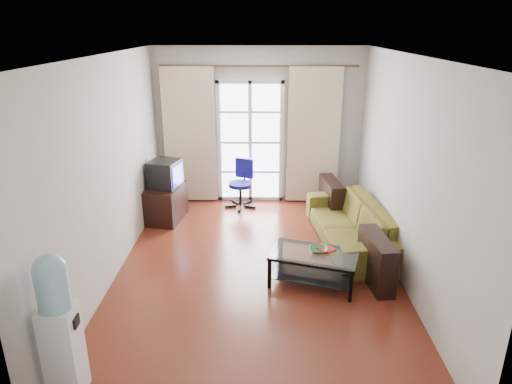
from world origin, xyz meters
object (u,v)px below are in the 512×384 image
water_cooler (59,324)px  coffee_table (314,264)px  tv_stand (165,203)px  crt_tv (164,174)px  task_chair (241,193)px  sofa (350,224)px

water_cooler → coffee_table: bearing=36.7°
tv_stand → crt_tv: 0.50m
crt_tv → task_chair: size_ratio=0.68×
water_cooler → sofa: bearing=43.2°
crt_tv → sofa: bearing=-2.5°
coffee_table → tv_stand: size_ratio=1.51×
crt_tv → water_cooler: bearing=-76.8°
tv_stand → water_cooler: 3.80m
sofa → tv_stand: sofa is taller
crt_tv → water_cooler: size_ratio=0.42×
sofa → water_cooler: water_cooler is taller
coffee_table → sofa: bearing=59.9°
tv_stand → task_chair: task_chair is taller
sofa → coffee_table: bearing=-37.0°
crt_tv → task_chair: bearing=40.0°
tv_stand → water_cooler: (-0.09, -3.77, 0.42)m
sofa → coffee_table: 1.28m
tv_stand → water_cooler: water_cooler is taller
water_cooler → tv_stand: bearing=87.0°
sofa → water_cooler: (-2.94, -2.93, 0.39)m
coffee_table → tv_stand: tv_stand is taller
task_chair → water_cooler: 4.58m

